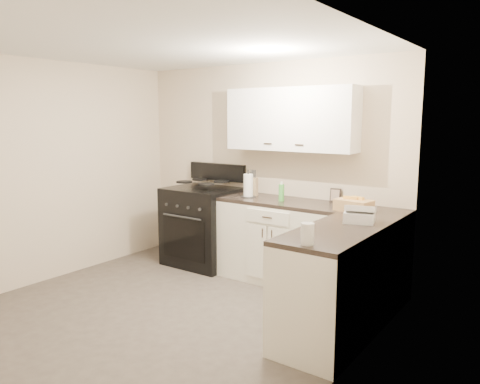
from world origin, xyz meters
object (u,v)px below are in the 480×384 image
Objects in this scene: countertop_grill at (359,217)px; knife_block at (253,187)px; wicker_basket at (354,205)px; paper_towel at (248,186)px; stove at (203,228)px.

knife_block is at bearing 143.12° from countertop_grill.
countertop_grill is (1.57, -0.64, -0.06)m from knife_block.
knife_block is 0.64× the size of wicker_basket.
countertop_grill is (1.56, -0.52, -0.09)m from paper_towel.
wicker_basket is at bearing -2.79° from paper_towel.
wicker_basket reaches higher than stove.
countertop_grill is (0.24, -0.45, -0.01)m from wicker_basket.
knife_block is 0.85× the size of countertop_grill.
stove is 3.06× the size of wicker_basket.
paper_towel is (0.01, -0.12, 0.03)m from knife_block.
paper_towel is at bearing -1.54° from stove.
paper_towel is 1.33m from wicker_basket.
stove is at bearing 177.66° from knife_block.
wicker_basket is (1.34, -0.18, -0.05)m from knife_block.
paper_towel is 0.79× the size of wicker_basket.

